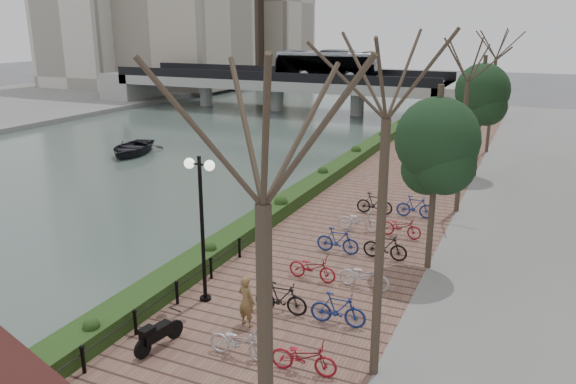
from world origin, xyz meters
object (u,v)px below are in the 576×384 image
Objects in this scene: lamppost at (201,198)px; boat at (131,148)px; motorcycle at (159,333)px; pedestrian at (246,301)px.

lamppost is 24.69m from boat.
motorcycle is 26.83m from boat.
lamppost is 3.03× the size of pedestrian.
lamppost reaches higher than boat.
boat is (-17.54, 20.30, -0.43)m from motorcycle.
pedestrian is 0.32× the size of boat.
lamppost is 0.96× the size of boat.
motorcycle is 0.94× the size of pedestrian.
motorcycle is at bearing 64.88° from pedestrian.
lamppost reaches higher than pedestrian.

